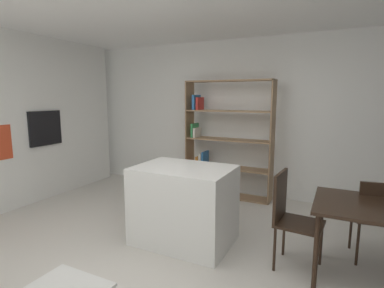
{
  "coord_description": "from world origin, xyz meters",
  "views": [
    {
      "loc": [
        1.47,
        -2.42,
        1.71
      ],
      "look_at": [
        -0.06,
        0.66,
        1.16
      ],
      "focal_mm": 27.96,
      "sensor_mm": 36.0,
      "label": 1
    }
  ],
  "objects": [
    {
      "name": "ground_plane",
      "position": [
        0.0,
        0.0,
        0.0
      ],
      "size": [
        9.91,
        9.91,
        0.0
      ],
      "primitive_type": "plane",
      "color": "beige"
    },
    {
      "name": "built_in_oven",
      "position": [
        -2.88,
        0.9,
        1.2
      ],
      "size": [
        0.06,
        0.58,
        0.57
      ],
      "color": "black",
      "rests_on": "ground_plane"
    },
    {
      "name": "dining_chair_island_side",
      "position": [
        1.08,
        0.56,
        0.57
      ],
      "size": [
        0.47,
        0.45,
        0.97
      ],
      "rotation": [
        0.0,
        0.0,
        1.49
      ],
      "color": "black",
      "rests_on": "ground_plane"
    },
    {
      "name": "dining_chair_far",
      "position": [
        1.88,
        0.98,
        0.54
      ],
      "size": [
        0.49,
        0.48,
        0.89
      ],
      "rotation": [
        0.0,
        0.0,
        3.29
      ],
      "color": "black",
      "rests_on": "ground_plane"
    },
    {
      "name": "open_bookshelf",
      "position": [
        -0.32,
        2.35,
        0.95
      ],
      "size": [
        1.49,
        0.33,
        1.98
      ],
      "color": "#997551",
      "rests_on": "ground_plane"
    },
    {
      "name": "back_partition",
      "position": [
        0.0,
        2.65,
        1.34
      ],
      "size": [
        7.2,
        0.06,
        2.68
      ],
      "primitive_type": "cube",
      "color": "white",
      "rests_on": "ground_plane"
    },
    {
      "name": "kitchen_island",
      "position": [
        -0.11,
        0.54,
        0.45
      ],
      "size": [
        1.11,
        0.79,
        0.91
      ],
      "primitive_type": "cube",
      "color": "white",
      "rests_on": "ground_plane"
    },
    {
      "name": "dining_table",
      "position": [
        1.87,
        0.55,
        0.68
      ],
      "size": [
        1.14,
        0.81,
        0.75
      ],
      "color": "black",
      "rests_on": "ground_plane"
    }
  ]
}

